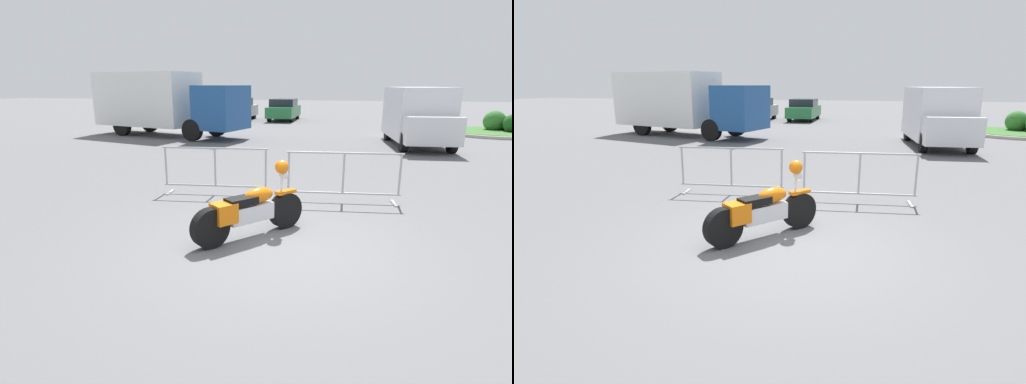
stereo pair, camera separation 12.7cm
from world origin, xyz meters
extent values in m
plane|color=#5B5B5E|center=(0.00, 0.00, 0.00)|extent=(120.00, 120.00, 0.00)
cylinder|color=black|center=(-0.04, 0.95, 0.31)|extent=(0.53, 0.59, 0.62)
cylinder|color=black|center=(-1.00, -0.20, 0.31)|extent=(0.53, 0.59, 0.62)
cube|color=silver|center=(-0.52, 0.37, 0.41)|extent=(0.70, 0.77, 0.27)
ellipsoid|color=orange|center=(-0.41, 0.51, 0.68)|extent=(0.54, 0.58, 0.25)
cube|color=black|center=(-0.63, 0.24, 0.64)|extent=(0.53, 0.56, 0.12)
cube|color=orange|center=(-0.84, -0.01, 0.50)|extent=(0.46, 0.47, 0.31)
cube|color=orange|center=(-0.04, 0.95, 0.64)|extent=(0.35, 0.38, 0.06)
cylinder|color=silver|center=(-0.10, 0.88, 0.77)|extent=(0.05, 0.05, 0.43)
sphere|color=silver|center=(-0.07, 0.91, 0.94)|extent=(0.15, 0.15, 0.15)
sphere|color=orange|center=(-0.10, 0.88, 1.08)|extent=(0.23, 0.23, 0.23)
cylinder|color=#9EA0A5|center=(-1.92, 2.73, 1.05)|extent=(2.36, 0.30, 0.04)
cylinder|color=#9EA0A5|center=(-1.92, 2.73, 0.20)|extent=(2.36, 0.30, 0.04)
cylinder|color=#9EA0A5|center=(-3.05, 2.61, 0.62)|extent=(0.05, 0.05, 0.85)
cylinder|color=#9EA0A5|center=(-1.92, 2.73, 0.62)|extent=(0.05, 0.05, 0.85)
cylinder|color=#9EA0A5|center=(-0.80, 2.86, 0.62)|extent=(0.05, 0.05, 0.85)
cube|color=#9EA0A5|center=(-2.98, 2.61, 0.01)|extent=(0.11, 0.44, 0.03)
cube|color=#9EA0A5|center=(-0.87, 2.85, 0.01)|extent=(0.11, 0.44, 0.03)
cylinder|color=#9EA0A5|center=(0.88, 2.73, 1.05)|extent=(2.36, 0.30, 0.04)
cylinder|color=#9EA0A5|center=(0.88, 2.73, 0.20)|extent=(2.36, 0.30, 0.04)
cylinder|color=#9EA0A5|center=(-0.25, 2.61, 0.62)|extent=(0.05, 0.05, 0.85)
cylinder|color=#9EA0A5|center=(0.88, 2.73, 0.62)|extent=(0.05, 0.05, 0.85)
cylinder|color=#9EA0A5|center=(2.01, 2.86, 0.62)|extent=(0.05, 0.05, 0.85)
cube|color=#9EA0A5|center=(-0.18, 2.61, 0.01)|extent=(0.11, 0.44, 0.03)
cube|color=#9EA0A5|center=(1.94, 2.85, 0.01)|extent=(0.11, 0.44, 0.03)
cube|color=white|center=(-8.81, 12.69, 1.73)|extent=(5.42, 3.50, 2.50)
cube|color=#1E4C8C|center=(-4.66, 11.60, 1.43)|extent=(2.30, 2.57, 1.90)
cylinder|color=black|center=(-5.31, 12.77, 0.48)|extent=(1.00, 0.52, 0.96)
cylinder|color=black|center=(-5.80, 10.90, 0.48)|extent=(1.00, 0.52, 0.96)
cylinder|color=black|center=(-9.39, 13.84, 0.48)|extent=(1.00, 0.52, 0.96)
cylinder|color=black|center=(-9.88, 11.97, 0.48)|extent=(1.00, 0.52, 0.96)
cube|color=silver|center=(3.53, 12.07, 1.31)|extent=(2.37, 4.27, 2.00)
cube|color=silver|center=(3.76, 9.58, 0.84)|extent=(1.98, 1.07, 1.00)
cylinder|color=black|center=(4.56, 10.06, 0.36)|extent=(0.31, 0.74, 0.72)
cylinder|color=black|center=(2.89, 9.90, 0.36)|extent=(0.31, 0.74, 0.72)
cylinder|color=black|center=(4.26, 13.35, 0.36)|extent=(0.31, 0.74, 0.72)
cylinder|color=black|center=(2.59, 13.19, 0.36)|extent=(0.31, 0.74, 0.72)
cube|color=tan|center=(-9.88, 22.27, 0.60)|extent=(1.78, 4.28, 0.69)
cube|color=#1E232B|center=(-9.89, 22.12, 1.20)|extent=(1.62, 2.20, 0.50)
cylinder|color=black|center=(-10.60, 23.64, 0.32)|extent=(0.22, 0.64, 0.63)
cylinder|color=black|center=(-9.14, 23.63, 0.32)|extent=(0.22, 0.64, 0.63)
cylinder|color=black|center=(-10.63, 20.92, 0.32)|extent=(0.22, 0.64, 0.63)
cylinder|color=black|center=(-9.17, 20.90, 0.32)|extent=(0.22, 0.64, 0.63)
cube|color=#B7BABF|center=(-6.77, 21.67, 0.63)|extent=(1.86, 4.47, 0.72)
cube|color=#1E232B|center=(-6.77, 21.51, 1.25)|extent=(1.69, 2.29, 0.52)
cylinder|color=black|center=(-7.52, 23.10, 0.33)|extent=(0.23, 0.66, 0.66)
cylinder|color=black|center=(-6.00, 23.08, 0.33)|extent=(0.23, 0.66, 0.66)
cylinder|color=black|center=(-7.55, 20.25, 0.33)|extent=(0.23, 0.66, 0.66)
cylinder|color=black|center=(-6.02, 20.23, 0.33)|extent=(0.23, 0.66, 0.66)
cube|color=#236B38|center=(-3.66, 22.40, 0.62)|extent=(1.81, 4.36, 0.71)
cube|color=#1E232B|center=(-3.66, 22.25, 1.22)|extent=(1.65, 2.24, 0.50)
cylinder|color=black|center=(-4.39, 23.80, 0.32)|extent=(0.23, 0.65, 0.65)
cylinder|color=black|center=(-2.90, 23.79, 0.32)|extent=(0.23, 0.65, 0.65)
cylinder|color=black|center=(-4.41, 21.02, 0.32)|extent=(0.23, 0.65, 0.65)
cylinder|color=black|center=(-2.93, 21.01, 0.32)|extent=(0.23, 0.65, 0.65)
cylinder|color=#262838|center=(4.30, 15.98, 0.42)|extent=(0.29, 0.29, 0.85)
cylinder|color=#3F3F47|center=(4.30, 15.98, 1.16)|extent=(0.41, 0.41, 0.62)
sphere|color=tan|center=(4.30, 15.98, 1.58)|extent=(0.22, 0.22, 0.22)
cylinder|color=#ADA89E|center=(7.93, 16.84, 0.07)|extent=(4.72, 4.72, 0.14)
cylinder|color=#38662D|center=(7.93, 16.84, 0.15)|extent=(4.34, 4.34, 0.02)
sphere|color=#286023|center=(8.67, 17.66, 0.47)|extent=(0.78, 0.78, 0.78)
sphere|color=#33702D|center=(8.17, 17.59, 0.59)|extent=(1.06, 1.06, 1.06)
camera|label=1|loc=(0.98, -5.55, 2.40)|focal=28.00mm
camera|label=2|loc=(1.10, -5.52, 2.40)|focal=28.00mm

